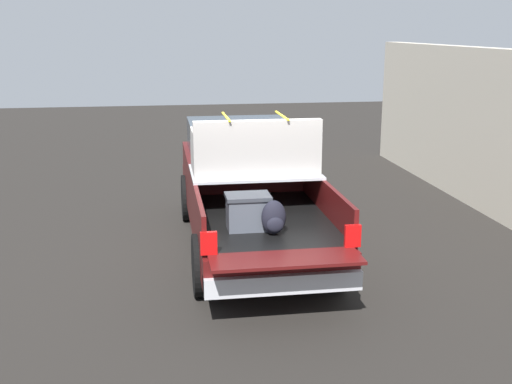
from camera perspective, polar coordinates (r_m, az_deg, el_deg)
The scene contains 3 objects.
ground_plane at distance 10.41m, azimuth -0.51°, elevation -5.05°, with size 40.00×40.00×0.00m, color black.
pickup_truck at distance 10.49m, azimuth -0.84°, elevation 0.65°, with size 6.05×2.06×2.23m.
building_facade at distance 12.92m, azimuth 20.72°, elevation 5.02°, with size 11.43×0.36×3.12m, color beige.
Camera 1 is at (-9.70, 1.42, 3.50)m, focal length 44.49 mm.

